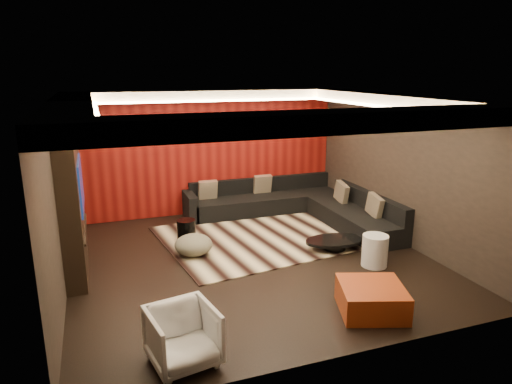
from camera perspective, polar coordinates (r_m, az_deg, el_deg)
name	(u,v)px	position (r m, az deg, el deg)	size (l,w,h in m)	color
floor	(251,260)	(8.09, -0.57, -8.50)	(6.00, 6.00, 0.02)	black
ceiling	(251,96)	(7.43, -0.63, 11.86)	(6.00, 6.00, 0.02)	silver
wall_back	(208,153)	(10.47, -6.03, 4.93)	(6.00, 0.02, 2.80)	black
wall_left	(57,199)	(7.27, -23.63, -0.77)	(0.02, 6.00, 2.80)	black
wall_right	(401,169)	(9.06, 17.72, 2.71)	(0.02, 6.00, 2.80)	black
red_feature_wall	(208,153)	(10.43, -5.97, 4.89)	(5.98, 0.05, 2.78)	#6B0C0A
soffit_back	(210,95)	(10.03, -5.80, 11.92)	(6.00, 0.60, 0.22)	silver
soffit_front	(334,121)	(4.98, 9.72, 8.69)	(6.00, 0.60, 0.22)	silver
soffit_left	(70,109)	(7.04, -22.20, 9.61)	(0.60, 4.80, 0.22)	silver
soffit_right	(393,100)	(8.70, 16.74, 10.91)	(0.60, 4.80, 0.22)	silver
cove_back	(214,101)	(9.70, -5.28, 11.29)	(4.80, 0.08, 0.04)	#FFD899
cove_front	(319,126)	(5.29, 7.87, 8.14)	(4.80, 0.08, 0.04)	#FFD899
cove_left	(96,114)	(7.04, -19.34, 9.14)	(0.08, 4.80, 0.04)	#FFD899
cove_right	(376,106)	(8.51, 14.81, 10.36)	(0.08, 4.80, 0.04)	#FFD899
tv_surround	(72,206)	(7.91, -22.01, -1.65)	(0.30, 2.00, 2.20)	black
tv_screen	(80,184)	(7.82, -21.10, 0.91)	(0.04, 1.30, 0.80)	black
tv_shelf	(85,228)	(8.02, -20.60, -4.29)	(0.04, 1.60, 0.04)	black
rug	(266,235)	(9.21, 1.31, -5.39)	(4.00, 3.00, 0.02)	beige
coffee_table	(335,244)	(8.59, 9.79, -6.41)	(1.11, 1.11, 0.19)	black
drum_stool	(186,230)	(8.90, -8.71, -4.77)	(0.36, 0.36, 0.43)	black
striped_pouf	(194,245)	(8.25, -7.82, -6.56)	(0.67, 0.67, 0.37)	beige
white_side_table	(375,251)	(8.01, 14.63, -7.10)	(0.43, 0.43, 0.54)	silver
orange_ottoman	(371,299)	(6.60, 14.24, -12.80)	(0.85, 0.85, 0.38)	#8F3F12
armchair	(183,337)	(5.41, -9.11, -17.41)	(0.72, 0.74, 0.67)	white
sectional_sofa	(297,207)	(10.24, 5.18, -1.83)	(3.65, 3.50, 0.75)	black
throw_pillows	(294,192)	(10.03, 4.72, -0.05)	(3.09, 2.76, 0.50)	beige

